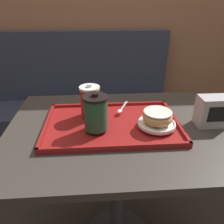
{
  "coord_description": "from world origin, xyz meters",
  "views": [
    {
      "loc": [
        -0.09,
        -0.76,
        1.22
      ],
      "look_at": [
        -0.03,
        0.01,
        0.82
      ],
      "focal_mm": 35.0,
      "sensor_mm": 36.0,
      "label": 1
    }
  ],
  "objects_px": {
    "spoon": "(121,110)",
    "napkin_dispenser": "(212,111)",
    "coffee_cup_rear": "(90,100)",
    "donut_chocolate_glazed": "(157,117)",
    "coffee_cup_front": "(96,112)"
  },
  "relations": [
    {
      "from": "coffee_cup_front",
      "to": "donut_chocolate_glazed",
      "type": "bearing_deg",
      "value": 1.4
    },
    {
      "from": "coffee_cup_front",
      "to": "napkin_dispenser",
      "type": "distance_m",
      "value": 0.47
    },
    {
      "from": "donut_chocolate_glazed",
      "to": "napkin_dispenser",
      "type": "bearing_deg",
      "value": 6.45
    },
    {
      "from": "spoon",
      "to": "napkin_dispenser",
      "type": "height_order",
      "value": "napkin_dispenser"
    },
    {
      "from": "coffee_cup_front",
      "to": "napkin_dispenser",
      "type": "bearing_deg",
      "value": 3.91
    },
    {
      "from": "coffee_cup_front",
      "to": "donut_chocolate_glazed",
      "type": "xyz_separation_m",
      "value": [
        0.24,
        0.01,
        -0.03
      ]
    },
    {
      "from": "coffee_cup_front",
      "to": "donut_chocolate_glazed",
      "type": "distance_m",
      "value": 0.24
    },
    {
      "from": "coffee_cup_front",
      "to": "coffee_cup_rear",
      "type": "distance_m",
      "value": 0.12
    },
    {
      "from": "spoon",
      "to": "napkin_dispenser",
      "type": "bearing_deg",
      "value": 97.05
    },
    {
      "from": "coffee_cup_rear",
      "to": "donut_chocolate_glazed",
      "type": "distance_m",
      "value": 0.29
    },
    {
      "from": "spoon",
      "to": "napkin_dispenser",
      "type": "distance_m",
      "value": 0.38
    },
    {
      "from": "napkin_dispenser",
      "to": "coffee_cup_rear",
      "type": "bearing_deg",
      "value": 169.71
    },
    {
      "from": "donut_chocolate_glazed",
      "to": "napkin_dispenser",
      "type": "relative_size",
      "value": 0.93
    },
    {
      "from": "donut_chocolate_glazed",
      "to": "spoon",
      "type": "relative_size",
      "value": 0.92
    },
    {
      "from": "coffee_cup_front",
      "to": "spoon",
      "type": "height_order",
      "value": "coffee_cup_front"
    }
  ]
}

